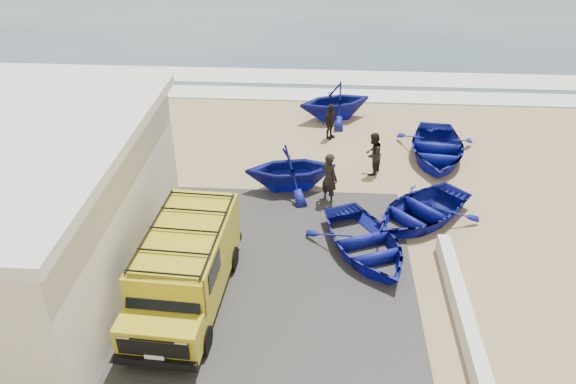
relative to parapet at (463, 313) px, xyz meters
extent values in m
plane|color=tan|center=(-5.00, 3.00, -0.28)|extent=(160.00, 160.00, 0.00)
cube|color=#3A3735|center=(-7.00, 1.00, -0.25)|extent=(12.00, 10.00, 0.05)
cube|color=white|center=(-5.00, 15.00, -0.25)|extent=(180.00, 1.60, 0.06)
cube|color=white|center=(-5.00, 17.50, -0.26)|extent=(180.00, 2.20, 0.04)
cube|color=black|center=(-8.55, 2.50, 2.33)|extent=(0.08, 0.70, 0.90)
cube|color=silver|center=(0.00, 0.00, 0.00)|extent=(0.35, 6.00, 0.55)
cube|color=gold|center=(-7.04, 0.67, 0.90)|extent=(2.14, 4.02, 1.65)
cube|color=gold|center=(-7.19, -1.73, 0.53)|extent=(1.95, 1.02, 0.90)
cube|color=black|center=(-7.16, -1.26, 1.33)|extent=(1.77, 0.44, 0.72)
cube|color=black|center=(-7.21, -2.20, 0.63)|extent=(1.62, 0.18, 0.45)
cube|color=black|center=(-7.22, -2.23, 0.20)|extent=(1.95, 0.26, 0.22)
cube|color=black|center=(-7.04, 0.62, 1.81)|extent=(2.03, 3.71, 0.06)
cylinder|color=black|center=(-8.05, -1.27, 0.08)|extent=(0.26, 0.71, 0.70)
cylinder|color=black|center=(-7.86, 1.83, 0.08)|extent=(0.26, 0.71, 0.70)
cylinder|color=black|center=(-6.27, -1.38, 0.08)|extent=(0.26, 0.71, 0.70)
cylinder|color=black|center=(-6.08, 1.72, 0.08)|extent=(0.26, 0.71, 0.70)
imported|color=#121990|center=(-2.31, 2.65, 0.13)|extent=(4.08, 4.68, 0.81)
imported|color=#121990|center=(-0.45, 4.50, 0.13)|extent=(4.72, 4.66, 0.80)
imported|color=#121990|center=(-4.70, 6.21, 0.56)|extent=(3.63, 3.29, 1.66)
imported|color=#121990|center=(0.74, 8.83, 0.17)|extent=(3.53, 4.59, 0.88)
imported|color=#121990|center=(-3.15, 12.32, 0.57)|extent=(4.02, 3.77, 1.70)
imported|color=black|center=(-3.37, 5.51, 0.62)|extent=(0.77, 0.76, 1.79)
imported|color=black|center=(-1.80, 7.49, 0.53)|extent=(0.89, 0.97, 1.62)
imported|color=black|center=(-3.35, 10.36, 0.47)|extent=(0.84, 0.91, 1.50)
camera|label=1|loc=(-3.71, -10.65, 9.96)|focal=35.00mm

